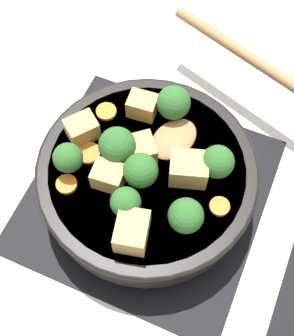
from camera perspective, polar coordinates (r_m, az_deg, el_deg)
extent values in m
plane|color=silver|center=(0.65, 0.00, -3.26)|extent=(2.40, 2.40, 0.00)
cube|color=black|center=(0.64, 0.00, -3.12)|extent=(0.31, 0.31, 0.01)
torus|color=black|center=(0.63, 0.00, -2.53)|extent=(0.24, 0.24, 0.01)
cube|color=black|center=(0.63, 0.00, -2.53)|extent=(0.01, 0.23, 0.01)
cube|color=black|center=(0.63, 0.00, -2.53)|extent=(0.23, 0.01, 0.01)
cylinder|color=black|center=(0.60, 0.00, -1.20)|extent=(0.27, 0.27, 0.06)
cylinder|color=brown|center=(0.60, 0.00, -1.03)|extent=(0.24, 0.24, 0.05)
torus|color=black|center=(0.58, 0.00, -0.18)|extent=(0.28, 0.28, 0.01)
ellipsoid|color=#A87A4C|center=(0.59, 3.28, 3.54)|extent=(0.08, 0.07, 0.01)
cylinder|color=#A87A4C|center=(0.67, 12.87, 12.71)|extent=(0.10, 0.26, 0.02)
cube|color=tan|center=(0.56, -4.70, -1.02)|extent=(0.03, 0.04, 0.03)
cube|color=tan|center=(0.56, 5.08, -0.12)|extent=(0.05, 0.05, 0.04)
cube|color=tan|center=(0.59, -7.92, 4.74)|extent=(0.05, 0.05, 0.03)
cube|color=tan|center=(0.52, -1.85, -7.75)|extent=(0.05, 0.04, 0.04)
cube|color=tan|center=(0.57, -0.51, 2.30)|extent=(0.05, 0.04, 0.03)
cube|color=tan|center=(0.60, -0.56, 7.60)|extent=(0.03, 0.04, 0.03)
cylinder|color=#709956|center=(0.55, -2.71, -4.90)|extent=(0.01, 0.01, 0.01)
sphere|color=#2D6628|center=(0.53, -2.80, -4.11)|extent=(0.04, 0.04, 0.04)
cylinder|color=#709956|center=(0.57, 8.31, -0.23)|extent=(0.01, 0.01, 0.01)
sphere|color=#2D6628|center=(0.55, 8.60, 0.75)|extent=(0.04, 0.04, 0.04)
cylinder|color=#709956|center=(0.54, 4.59, -6.62)|extent=(0.01, 0.01, 0.01)
sphere|color=#2D6628|center=(0.52, 4.76, -5.81)|extent=(0.04, 0.04, 0.04)
cylinder|color=#709956|center=(0.58, -9.32, 0.31)|extent=(0.01, 0.01, 0.01)
sphere|color=#2D6628|center=(0.56, -9.61, 1.23)|extent=(0.04, 0.04, 0.04)
cylinder|color=#709956|center=(0.56, -1.08, -1.18)|extent=(0.01, 0.01, 0.01)
sphere|color=#2D6628|center=(0.54, -1.12, -0.18)|extent=(0.04, 0.04, 0.04)
cylinder|color=#709956|center=(0.58, -3.37, 1.93)|extent=(0.01, 0.01, 0.01)
sphere|color=#2D6628|center=(0.56, -3.50, 3.07)|extent=(0.05, 0.05, 0.05)
cylinder|color=#709956|center=(0.61, 2.89, 6.86)|extent=(0.01, 0.01, 0.01)
sphere|color=#2D6628|center=(0.59, 2.99, 8.06)|extent=(0.04, 0.04, 0.04)
cylinder|color=orange|center=(0.57, -9.78, -1.96)|extent=(0.03, 0.03, 0.01)
cylinder|color=orange|center=(0.62, -4.99, 6.86)|extent=(0.03, 0.03, 0.01)
cylinder|color=orange|center=(0.56, 8.84, -4.65)|extent=(0.02, 0.02, 0.01)
cylinder|color=orange|center=(0.59, -7.16, 1.84)|extent=(0.03, 0.03, 0.01)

